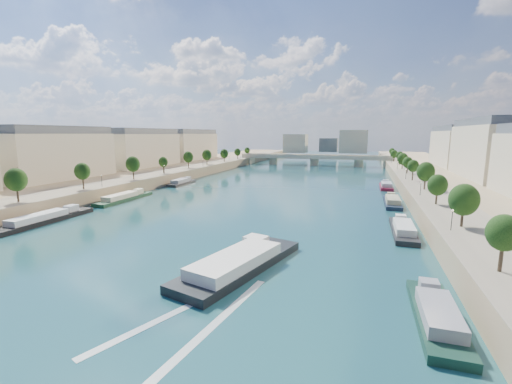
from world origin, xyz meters
The scene contains 16 objects.
ground centered at (0.00, 100.00, 0.00)m, with size 700.00×700.00×0.00m, color #0C2939.
quay_left centered at (-72.00, 100.00, 2.50)m, with size 44.00×520.00×5.00m, color #9E8460.
quay_right centered at (72.00, 100.00, 2.50)m, with size 44.00×520.00×5.00m, color #9E8460.
pave_left centered at (-57.00, 100.00, 5.05)m, with size 14.00×520.00×0.10m, color gray.
pave_right centered at (57.00, 100.00, 5.05)m, with size 14.00×520.00×0.10m, color gray.
trees_left centered at (-55.00, 102.00, 10.48)m, with size 4.80×268.80×8.26m.
trees_right centered at (55.00, 110.00, 10.48)m, with size 4.80×268.80×8.26m.
lamps_left centered at (-52.50, 90.00, 7.78)m, with size 0.36×200.36×4.28m.
lamps_right centered at (52.50, 105.00, 7.78)m, with size 0.36×200.36×4.28m.
buildings_left centered at (-85.00, 112.00, 16.45)m, with size 16.00×226.00×23.20m.
skyline centered at (3.19, 319.52, 14.66)m, with size 79.00×42.00×22.00m.
bridge centered at (0.00, 230.98, 5.08)m, with size 112.00×12.00×8.15m.
tour_barge centered at (15.73, 26.03, 1.15)m, with size 15.89×30.74×4.01m.
wake centered at (15.73, 9.48, 0.02)m, with size 14.30×25.91×0.04m.
moored_barges_left centered at (-45.50, 40.26, 0.84)m, with size 5.00×155.39×3.60m.
moored_barges_right centered at (45.50, 53.83, 0.84)m, with size 5.00×163.16×3.60m.
Camera 1 is at (35.73, -27.71, 23.71)m, focal length 24.00 mm.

